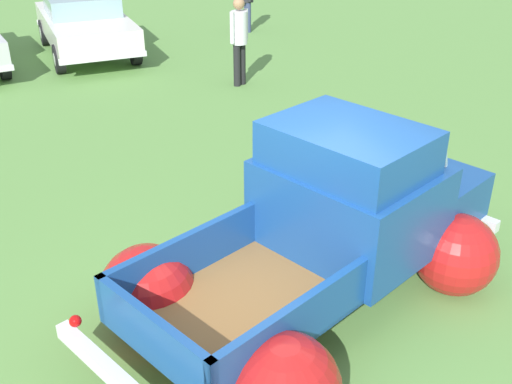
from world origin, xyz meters
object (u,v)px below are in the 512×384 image
object	(u,v)px
vintage_pickup_truck	(332,234)
spectator_0	(239,36)
lane_cone_0	(297,174)
show_car_1	(85,22)

from	to	relation	value
vintage_pickup_truck	spectator_0	xyz separation A→B (m)	(2.25, 7.08, 0.30)
lane_cone_0	vintage_pickup_truck	bearing A→B (deg)	-111.19
vintage_pickup_truck	show_car_1	world-z (taller)	vintage_pickup_truck
lane_cone_0	show_car_1	bearing A→B (deg)	96.11
show_car_1	spectator_0	xyz separation A→B (m)	(2.36, -3.97, 0.27)
vintage_pickup_truck	show_car_1	size ratio (longest dim) A/B	1.13
vintage_pickup_truck	spectator_0	distance (m)	7.44
vintage_pickup_truck	lane_cone_0	distance (m)	2.38
spectator_0	lane_cone_0	world-z (taller)	spectator_0
spectator_0	lane_cone_0	size ratio (longest dim) A/B	2.92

